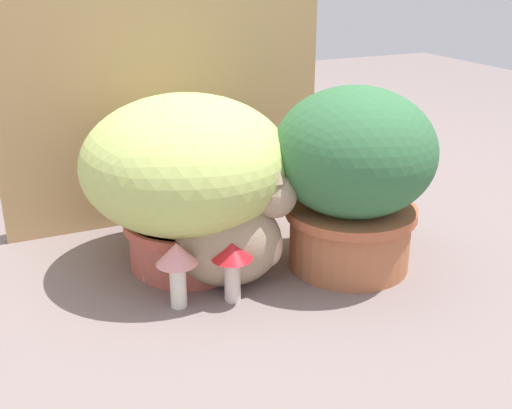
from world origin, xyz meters
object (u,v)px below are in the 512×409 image
(leafy_planter, at_px, (353,174))
(mushroom_ornament_red, at_px, (231,259))
(grass_planter, at_px, (186,174))
(mushroom_ornament_pink, at_px, (177,261))
(cat, at_px, (235,238))

(leafy_planter, xyz_separation_m, mushroom_ornament_red, (-0.34, -0.05, -0.14))
(leafy_planter, relative_size, mushroom_ornament_red, 3.15)
(grass_planter, relative_size, mushroom_ornament_pink, 3.25)
(cat, bearing_deg, mushroom_ornament_pink, -163.16)
(grass_planter, height_order, mushroom_ornament_red, grass_planter)
(cat, height_order, mushroom_ornament_pink, cat)
(cat, xyz_separation_m, mushroom_ornament_red, (-0.04, -0.07, -0.02))
(leafy_planter, height_order, cat, leafy_planter)
(grass_planter, relative_size, mushroom_ornament_red, 3.51)
(cat, relative_size, mushroom_ornament_pink, 2.32)
(leafy_planter, bearing_deg, mushroom_ornament_pink, -177.46)
(mushroom_ornament_red, distance_m, mushroom_ornament_pink, 0.12)
(leafy_planter, relative_size, mushroom_ornament_pink, 2.92)
(mushroom_ornament_red, height_order, mushroom_ornament_pink, mushroom_ornament_pink)
(mushroom_ornament_red, xyz_separation_m, mushroom_ornament_pink, (-0.12, 0.02, 0.01))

